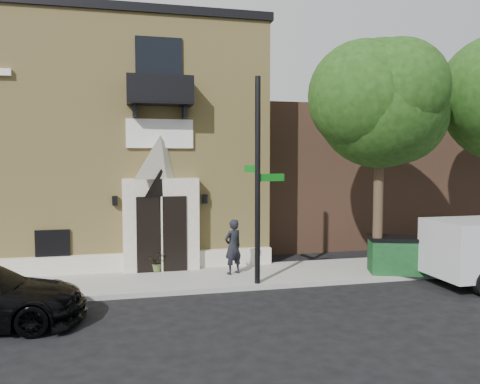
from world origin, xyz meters
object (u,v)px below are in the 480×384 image
object	(u,v)px
fire_hydrant	(383,262)
dumpster	(398,254)
pedestrian_near	(233,247)
street_sign	(258,180)

from	to	relation	value
fire_hydrant	dumpster	size ratio (longest dim) A/B	0.34
dumpster	pedestrian_near	world-z (taller)	pedestrian_near
street_sign	fire_hydrant	world-z (taller)	street_sign
street_sign	dumpster	distance (m)	5.61
street_sign	dumpster	world-z (taller)	street_sign
street_sign	dumpster	bearing A→B (deg)	-9.04
fire_hydrant	dumpster	xyz separation A→B (m)	(0.46, -0.13, 0.27)
dumpster	pedestrian_near	distance (m)	5.61
street_sign	pedestrian_near	world-z (taller)	street_sign
street_sign	pedestrian_near	size ratio (longest dim) A/B	3.45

